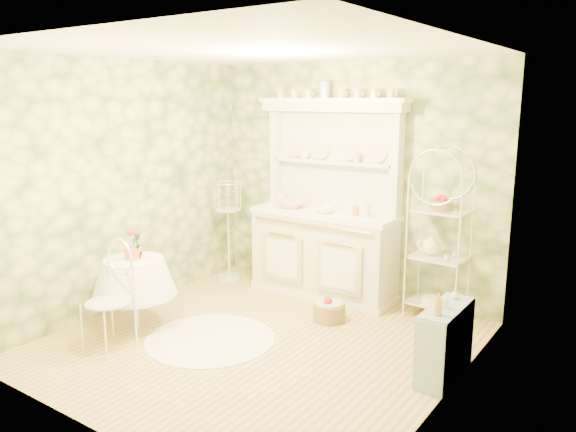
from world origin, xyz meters
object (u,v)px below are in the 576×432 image
Objects in this scene: kitchen_dresser at (324,199)px; cafe_chair at (107,304)px; birdcage_stand at (228,221)px; side_shelf at (445,343)px; bakers_rack at (439,236)px; floor_basket at (329,311)px; round_table at (135,297)px.

kitchen_dresser reaches higher than cafe_chair.
side_shelf is at bearing -17.00° from birdcage_stand.
bakers_rack is 2.66m from birdcage_stand.
cafe_chair is at bearing -127.56° from bakers_rack.
birdcage_stand reaches higher than floor_basket.
floor_basket is (0.47, -0.66, -1.04)m from kitchen_dresser.
floor_basket is (-1.41, 0.50, -0.19)m from side_shelf.
floor_basket is at bearing -135.50° from bakers_rack.
round_table is at bearing -168.32° from side_shelf.
kitchen_dresser is 3.58× the size of round_table.
side_shelf is 0.77× the size of cafe_chair.
bakers_rack is at bearing 3.71° from kitchen_dresser.
birdcage_stand is at bearing 165.02° from floor_basket.
bakers_rack is at bearing 5.87° from birdcage_stand.
kitchen_dresser is 2.34m from round_table.
cafe_chair is at bearing -127.23° from floor_basket.
floor_basket is (1.33, 1.75, -0.34)m from cafe_chair.
round_table is 2.04× the size of floor_basket.
birdcage_stand is (-0.45, 2.22, 0.32)m from cafe_chair.
round_table is 0.72× the size of cafe_chair.
side_shelf is (0.54, -1.24, -0.59)m from bakers_rack.
kitchen_dresser is 1.37m from birdcage_stand.
kitchen_dresser is 2.59× the size of cafe_chair.
bakers_rack is at bearing 40.70° from floor_basket.
bakers_rack reaches higher than cafe_chair.
kitchen_dresser is 2.65m from cafe_chair.
side_shelf is at bearing -62.92° from bakers_rack.
kitchen_dresser is 7.30× the size of floor_basket.
round_table is 0.55m from cafe_chair.
bakers_rack is 3.35m from cafe_chair.
bakers_rack reaches higher than side_shelf.
kitchen_dresser is at bearing -172.49° from bakers_rack.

